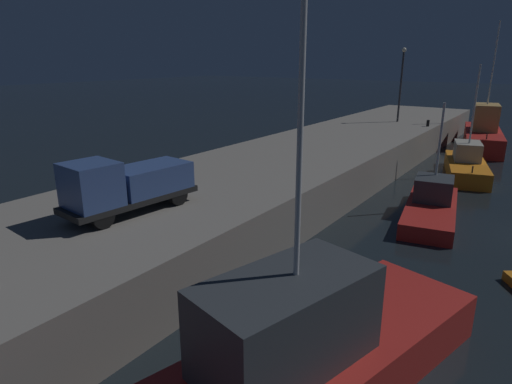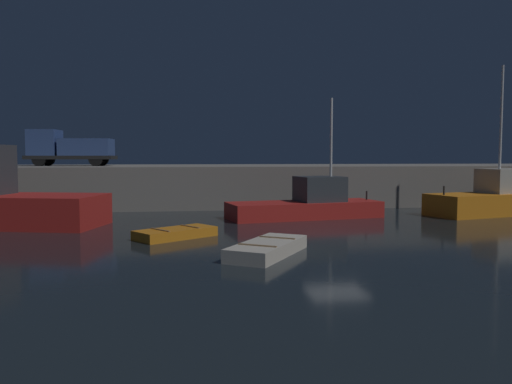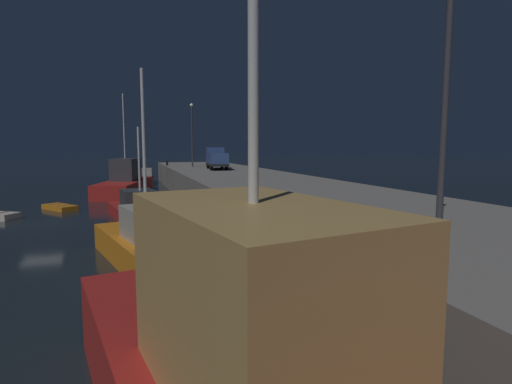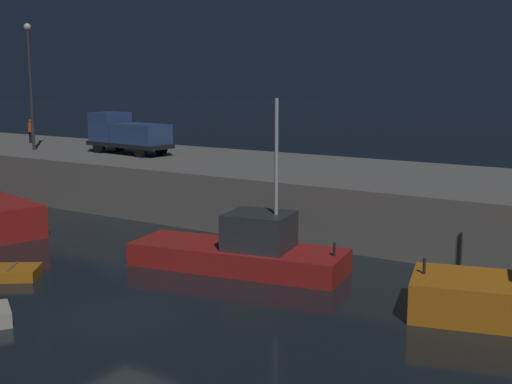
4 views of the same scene
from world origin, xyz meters
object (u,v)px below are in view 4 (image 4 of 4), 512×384
object	(u,v)px
fishing_boat_white	(243,250)
utility_truck	(127,133)
lamp_post_west	(30,77)
dockworker	(30,130)

from	to	relation	value
fishing_boat_white	utility_truck	world-z (taller)	fishing_boat_white
lamp_post_west	fishing_boat_white	bearing A→B (deg)	-19.35
lamp_post_west	dockworker	distance (m)	6.08
fishing_boat_white	dockworker	size ratio (longest dim) A/B	5.29
lamp_post_west	utility_truck	bearing A→B (deg)	14.54
dockworker	fishing_boat_white	bearing A→B (deg)	-22.43
fishing_boat_white	dockworker	bearing A→B (deg)	157.57
utility_truck	dockworker	world-z (taller)	utility_truck
utility_truck	fishing_boat_white	bearing A→B (deg)	-31.95
fishing_boat_white	dockworker	world-z (taller)	fishing_boat_white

